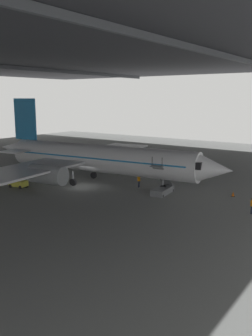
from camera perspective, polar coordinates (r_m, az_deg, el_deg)
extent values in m
plane|color=slate|center=(46.41, -6.55, -2.86)|extent=(110.00, 110.00, 0.00)
cube|color=#38383D|center=(55.68, -18.04, 17.34)|extent=(121.00, 99.00, 1.20)
cube|color=#4C4F54|center=(38.94, 5.71, 19.29)|extent=(115.50, 0.50, 0.70)
cylinder|color=white|center=(46.75, -4.13, 1.50)|extent=(6.57, 26.53, 3.53)
cone|color=white|center=(40.75, 13.53, -0.19)|extent=(3.93, 4.61, 3.46)
cube|color=black|center=(41.30, 10.58, 0.70)|extent=(3.27, 2.80, 0.78)
cone|color=white|center=(56.04, -16.90, 3.00)|extent=(3.64, 5.96, 3.00)
cube|color=#1972B2|center=(54.06, -15.49, 7.38)|extent=(0.69, 3.85, 5.77)
cube|color=white|center=(55.59, -12.79, 3.32)|extent=(4.80, 3.39, 0.16)
cube|color=white|center=(52.04, -16.39, 2.64)|extent=(4.80, 3.39, 0.16)
cube|color=white|center=(56.69, -2.71, 2.83)|extent=(15.40, 8.09, 0.24)
cylinder|color=#9EA3A8|center=(54.30, -1.96, 1.81)|extent=(2.71, 4.81, 2.19)
cube|color=white|center=(42.44, -15.75, -0.34)|extent=(15.40, 8.09, 0.24)
cylinder|color=#9EA3A8|center=(42.54, -12.19, -1.00)|extent=(2.71, 4.81, 2.19)
cube|color=#1972B2|center=(46.71, -4.14, 1.82)|extent=(6.42, 24.63, 0.16)
cylinder|color=#9EA3A8|center=(43.08, 5.80, -2.21)|extent=(0.20, 0.20, 1.15)
cylinder|color=black|center=(43.27, 5.78, -3.25)|extent=(0.40, 0.93, 0.90)
cylinder|color=#9EA3A8|center=(50.47, -5.08, -0.25)|extent=(0.20, 0.20, 1.15)
cylinder|color=black|center=(50.63, -5.07, -1.14)|extent=(0.40, 0.93, 0.90)
cylinder|color=#9EA3A8|center=(46.71, -8.32, -1.24)|extent=(0.20, 0.20, 1.15)
cylinder|color=black|center=(46.88, -8.29, -2.19)|extent=(0.40, 0.93, 0.90)
cube|color=slate|center=(42.81, 5.72, -3.54)|extent=(3.85, 1.92, 0.70)
cube|color=slate|center=(42.40, 5.77, -1.22)|extent=(3.57, 1.69, 2.93)
cube|color=slate|center=(40.61, 4.87, 0.29)|extent=(1.24, 1.42, 0.12)
cylinder|color=black|center=(40.28, 5.66, 0.91)|extent=(0.06, 0.06, 1.00)
cylinder|color=black|center=(40.76, 4.11, 1.06)|extent=(0.06, 0.06, 1.00)
cylinder|color=black|center=(41.25, 5.78, -4.39)|extent=(0.31, 0.15, 0.30)
cylinder|color=black|center=(41.79, 4.01, -4.15)|extent=(0.31, 0.15, 0.30)
cylinder|color=black|center=(43.96, 7.34, -3.46)|extent=(0.31, 0.15, 0.30)
cylinder|color=black|center=(44.47, 5.66, -3.25)|extent=(0.31, 0.15, 0.30)
cylinder|color=#232838|center=(37.45, 19.12, -6.16)|extent=(0.14, 0.14, 0.80)
cylinder|color=#232838|center=(37.29, 19.00, -6.23)|extent=(0.14, 0.14, 0.80)
cube|color=orange|center=(37.18, 19.13, -5.20)|extent=(0.39, 0.28, 0.56)
cylinder|color=orange|center=(36.97, 18.97, -5.23)|extent=(0.09, 0.09, 0.54)
sphere|color=brown|center=(37.07, 19.16, -4.60)|extent=(0.22, 0.22, 0.22)
cylinder|color=#232838|center=(45.62, 2.07, -2.51)|extent=(0.14, 0.14, 0.80)
cylinder|color=#232838|center=(45.47, 1.95, -2.56)|extent=(0.14, 0.14, 0.80)
cube|color=orange|center=(45.39, 2.02, -1.70)|extent=(0.37, 0.24, 0.57)
cylinder|color=orange|center=(45.58, 2.16, -1.61)|extent=(0.09, 0.09, 0.54)
cylinder|color=orange|center=(45.19, 1.87, -1.71)|extent=(0.09, 0.09, 0.54)
sphere|color=#8C6647|center=(45.31, 2.02, -1.20)|extent=(0.22, 0.22, 0.22)
cube|color=black|center=(43.19, 16.38, -4.26)|extent=(0.36, 0.36, 0.04)
cone|color=orange|center=(43.11, 16.40, -3.88)|extent=(0.30, 0.30, 0.56)
cube|color=yellow|center=(47.30, -16.47, -2.29)|extent=(1.54, 2.37, 0.70)
cylinder|color=black|center=(47.24, -15.28, -2.66)|extent=(0.25, 0.46, 0.44)
cylinder|color=black|center=(46.45, -16.18, -2.94)|extent=(0.25, 0.46, 0.44)
cylinder|color=black|center=(48.30, -16.71, -2.44)|extent=(0.25, 0.46, 0.44)
cylinder|color=black|center=(47.53, -17.61, -2.71)|extent=(0.25, 0.46, 0.44)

